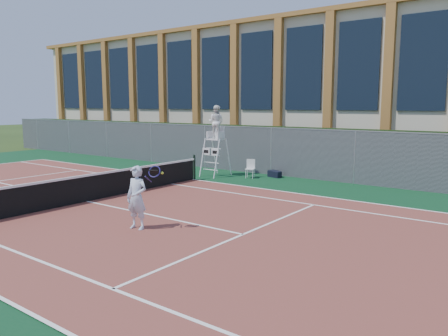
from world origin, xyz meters
The scene contains 12 objects.
ground centered at (0.00, 0.00, 0.00)m, with size 120.00×120.00×0.00m, color #233814.
apron centered at (0.00, 1.00, 0.01)m, with size 36.00×20.00×0.01m, color #0D3A1E.
tennis_court centered at (0.00, 0.00, 0.02)m, with size 23.77×10.97×0.02m, color brown.
tennis_net centered at (0.00, 0.00, 0.54)m, with size 0.10×11.30×1.10m.
fence centered at (0.00, 8.80, 1.10)m, with size 40.00×0.06×2.20m, color #595E60, non-canonical shape.
hedge centered at (0.00, 10.00, 1.10)m, with size 40.00×1.40×2.20m, color black.
building centered at (0.00, 17.95, 4.15)m, with size 45.00×10.60×8.22m.
umpire_chair centered at (0.10, 7.04, 2.40)m, with size 0.92×1.41×3.29m.
plastic_chair centered at (1.70, 7.50, 0.50)m, with size 0.50×0.50×0.84m.
sports_bag_near centered at (2.52, 8.25, 0.15)m, with size 0.65×0.26×0.28m, color black.
sports_bag_far centered at (2.43, 8.44, 0.15)m, with size 0.68×0.29×0.27m, color black.
tennis_player centered at (3.87, -1.23, 0.87)m, with size 0.97×0.68×1.69m.
Camera 1 is at (12.38, -8.83, 3.27)m, focal length 35.00 mm.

